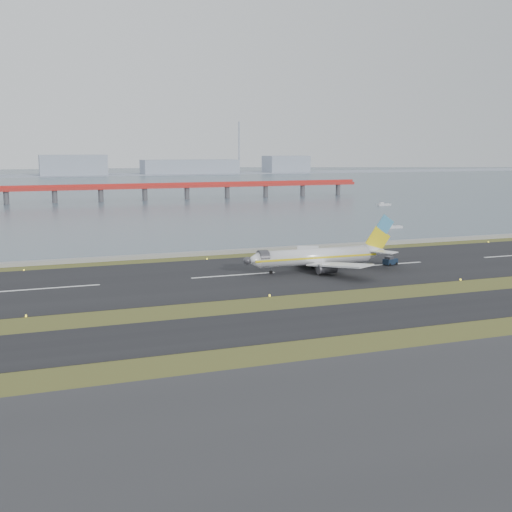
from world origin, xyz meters
The scene contains 12 objects.
ground centered at (0.00, 0.00, 0.00)m, with size 1000.00×1000.00×0.00m, color #364217.
apron_strip centered at (0.00, -55.00, 0.05)m, with size 1000.00×50.00×0.10m, color #2D2D30.
taxiway_strip centered at (0.00, -12.00, 0.05)m, with size 1000.00×18.00×0.10m, color black.
runway_strip centered at (0.00, 30.00, 0.05)m, with size 1000.00×45.00×0.10m, color black.
seawall centered at (0.00, 60.00, 0.50)m, with size 1000.00×2.50×1.00m, color #999893.
bay_water centered at (0.00, 460.00, 0.00)m, with size 1400.00×800.00×1.30m, color #475865.
red_pier centered at (20.00, 250.00, 7.28)m, with size 260.00×5.00×10.20m.
far_shoreline centered at (13.62, 620.00, 6.07)m, with size 1400.00×80.00×60.50m.
airliner centered at (21.10, 28.73, 3.46)m, with size 38.52×32.89×12.80m.
pushback_tug centered at (40.50, 29.07, 1.10)m, with size 3.99×3.00×2.28m.
workboat_near centered at (81.46, 93.82, 0.55)m, with size 7.13×2.35×1.72m.
workboat_far centered at (128.26, 176.94, 0.56)m, with size 7.52×2.92×1.78m.
Camera 1 is at (-44.55, -106.50, 28.64)m, focal length 45.00 mm.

